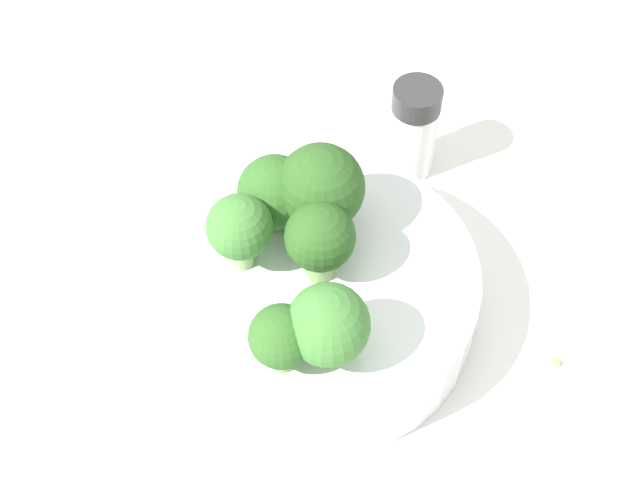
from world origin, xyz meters
TOP-DOWN VIEW (x-y plane):
  - ground_plane at (0.00, 0.00)m, footprint 3.00×3.00m
  - bowl at (0.00, 0.00)m, footprint 0.20×0.20m
  - broccoli_floret_0 at (0.04, -0.06)m, footprint 0.04×0.04m
  - broccoli_floret_1 at (-0.03, 0.02)m, footprint 0.06×0.06m
  - broccoli_floret_2 at (0.00, -0.00)m, footprint 0.04×0.04m
  - broccoli_floret_3 at (-0.03, -0.04)m, footprint 0.04×0.04m
  - broccoli_floret_4 at (-0.05, -0.00)m, footprint 0.05×0.05m
  - broccoli_floret_5 at (0.05, -0.03)m, footprint 0.05×0.05m
  - pepper_shaker at (-0.07, 0.13)m, footprint 0.04×0.04m
  - almond_crumb_0 at (0.12, 0.10)m, footprint 0.01×0.01m
  - almond_crumb_2 at (-0.08, 0.09)m, footprint 0.01×0.01m

SIDE VIEW (x-z plane):
  - ground_plane at x=0.00m, z-range 0.00..0.00m
  - almond_crumb_0 at x=0.12m, z-range 0.00..0.01m
  - almond_crumb_2 at x=-0.08m, z-range 0.00..0.01m
  - bowl at x=0.00m, z-range 0.00..0.05m
  - pepper_shaker at x=-0.07m, z-range 0.00..0.08m
  - broccoli_floret_0 at x=0.04m, z-range 0.06..0.11m
  - broccoli_floret_4 at x=-0.05m, z-range 0.06..0.11m
  - broccoli_floret_5 at x=0.05m, z-range 0.06..0.12m
  - broccoli_floret_2 at x=0.00m, z-range 0.06..0.12m
  - broccoli_floret_3 at x=-0.03m, z-range 0.06..0.12m
  - broccoli_floret_1 at x=-0.03m, z-range 0.06..0.13m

